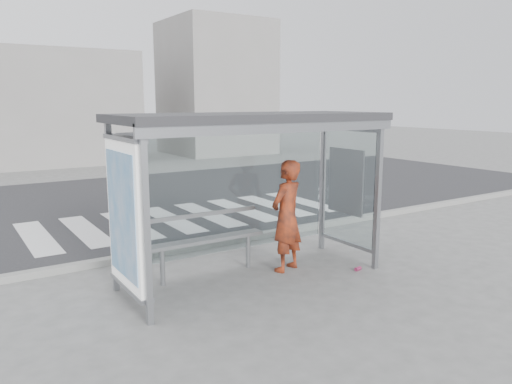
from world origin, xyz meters
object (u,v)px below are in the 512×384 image
at_px(soda_can, 358,269).
at_px(person, 287,216).
at_px(bus_shelter, 230,156).
at_px(bench, 206,240).

bearing_deg(soda_can, person, 145.34).
bearing_deg(bus_shelter, soda_can, -18.65).
relative_size(person, bench, 0.94).
bearing_deg(person, soda_can, 125.48).
distance_m(bench, soda_can, 2.58).
bearing_deg(bench, soda_can, -27.36).
xyz_separation_m(person, soda_can, (0.99, -0.69, -0.90)).
bearing_deg(bus_shelter, bench, 111.96).
bearing_deg(person, bench, -40.62).
height_order(person, bench, person).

